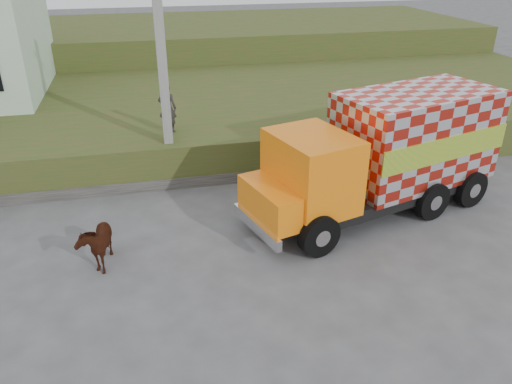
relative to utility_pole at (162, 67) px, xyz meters
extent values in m
plane|color=#474749|center=(1.00, -4.60, -4.08)|extent=(120.00, 120.00, 0.00)
cube|color=#2F4C19|center=(1.00, 5.40, -3.33)|extent=(40.00, 12.00, 1.50)
cube|color=#2F4C19|center=(1.00, 17.40, -2.58)|extent=(40.00, 12.00, 3.00)
cube|color=#595651|center=(-1.00, -0.40, -3.88)|extent=(16.00, 0.50, 0.40)
cube|color=gray|center=(0.00, 0.00, -0.08)|extent=(0.30, 0.30, 8.00)
cube|color=black|center=(6.17, -3.49, -3.38)|extent=(7.66, 4.26, 0.38)
cube|color=orange|center=(3.70, -4.20, -2.20)|extent=(2.53, 2.90, 2.14)
cube|color=orange|center=(2.51, -4.53, -2.84)|extent=(1.65, 2.46, 0.96)
cube|color=silver|center=(7.41, -3.14, -1.82)|extent=(5.45, 3.82, 2.79)
cube|color=yellow|center=(7.77, -4.40, -1.82)|extent=(4.75, 1.39, 0.75)
cube|color=yellow|center=(7.05, -1.88, -1.82)|extent=(4.75, 1.39, 0.75)
cube|color=silver|center=(2.00, -4.68, -3.49)|extent=(0.83, 2.42, 0.32)
cylinder|color=black|center=(3.52, -5.53, -3.49)|extent=(1.24, 0.68, 1.18)
cylinder|color=black|center=(2.85, -3.16, -3.49)|extent=(1.24, 0.68, 1.18)
cylinder|color=black|center=(7.54, -4.39, -3.49)|extent=(1.24, 0.68, 1.18)
cylinder|color=black|center=(6.87, -2.02, -3.49)|extent=(1.24, 0.68, 1.18)
cylinder|color=black|center=(9.19, -3.92, -3.49)|extent=(1.24, 0.68, 1.18)
cylinder|color=black|center=(8.52, -1.55, -3.49)|extent=(1.24, 0.68, 1.18)
imported|color=#39180E|center=(-2.27, -4.63, -3.41)|extent=(0.89, 1.65, 1.34)
imported|color=#302E2A|center=(0.10, 1.11, -1.70)|extent=(0.74, 0.60, 1.75)
camera|label=1|loc=(-0.71, -16.28, 3.54)|focal=35.00mm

